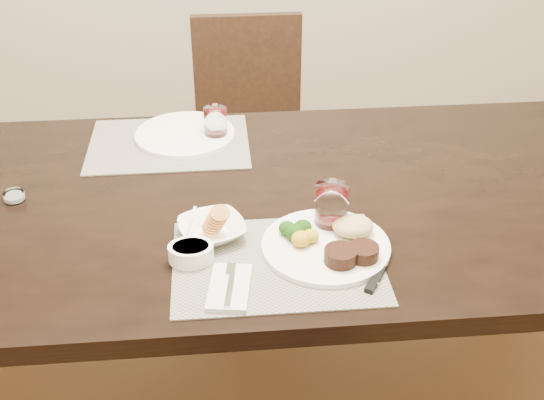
{
  "coord_description": "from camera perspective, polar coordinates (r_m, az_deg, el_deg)",
  "views": [
    {
      "loc": [
        -0.13,
        -1.48,
        1.67
      ],
      "look_at": [
        -0.01,
        -0.14,
        0.82
      ],
      "focal_mm": 45.0,
      "sensor_mm": 36.0,
      "label": 1
    }
  ],
  "objects": [
    {
      "name": "placemat_near",
      "position": [
        1.51,
        0.46,
        -5.22
      ],
      "size": [
        0.46,
        0.34,
        0.0
      ],
      "primitive_type": "cube",
      "color": "gray",
      "rests_on": "dining_table"
    },
    {
      "name": "cracker_bowl",
      "position": [
        1.58,
        -5.06,
        -2.43
      ],
      "size": [
        0.19,
        0.19,
        0.07
      ],
      "rotation": [
        0.0,
        0.0,
        0.31
      ],
      "color": "white",
      "rests_on": "placemat_near"
    },
    {
      "name": "far_plate",
      "position": [
        2.04,
        -7.3,
        5.48
      ],
      "size": [
        0.29,
        0.29,
        0.01
      ],
      "primitive_type": "cylinder",
      "color": "white",
      "rests_on": "placemat_far"
    },
    {
      "name": "wine_glass_near",
      "position": [
        1.6,
        4.97,
        -0.77
      ],
      "size": [
        0.08,
        0.08,
        0.11
      ],
      "rotation": [
        0.0,
        0.0,
        0.01
      ],
      "color": "silver",
      "rests_on": "placemat_near"
    },
    {
      "name": "chair_far",
      "position": [
        2.68,
        -1.87,
        6.45
      ],
      "size": [
        0.42,
        0.42,
        0.9
      ],
      "color": "black",
      "rests_on": "ground"
    },
    {
      "name": "placemat_far",
      "position": [
        2.01,
        -8.6,
        4.7
      ],
      "size": [
        0.46,
        0.34,
        0.0
      ],
      "primitive_type": "cube",
      "color": "gray",
      "rests_on": "dining_table"
    },
    {
      "name": "salt_cellar",
      "position": [
        1.84,
        -20.76,
        0.27
      ],
      "size": [
        0.05,
        0.05,
        0.02
      ],
      "rotation": [
        0.0,
        0.0,
        -0.15
      ],
      "color": "silver",
      "rests_on": "dining_table"
    },
    {
      "name": "sauce_ramekin",
      "position": [
        1.51,
        -6.8,
        -4.35
      ],
      "size": [
        0.1,
        0.15,
        0.08
      ],
      "rotation": [
        0.0,
        0.0,
        -0.41
      ],
      "color": "white",
      "rests_on": "placemat_near"
    },
    {
      "name": "napkin_fork",
      "position": [
        1.43,
        -3.57,
        -7.29
      ],
      "size": [
        0.1,
        0.16,
        0.01
      ],
      "rotation": [
        0.0,
        0.0,
        -0.15
      ],
      "color": "white",
      "rests_on": "placemat_near"
    },
    {
      "name": "dining_table",
      "position": [
        1.79,
        -0.06,
        -1.78
      ],
      "size": [
        2.0,
        1.0,
        0.75
      ],
      "color": "black",
      "rests_on": "ground"
    },
    {
      "name": "ground_plane",
      "position": [
        2.23,
        -0.05,
        -16.13
      ],
      "size": [
        4.5,
        4.5,
        0.0
      ],
      "primitive_type": "plane",
      "color": "#4A2D17",
      "rests_on": "ground"
    },
    {
      "name": "wine_glass_far",
      "position": [
        2.01,
        -4.73,
        6.31
      ],
      "size": [
        0.07,
        0.07,
        0.09
      ],
      "rotation": [
        0.0,
        0.0,
        -0.11
      ],
      "color": "silver",
      "rests_on": "placemat_far"
    },
    {
      "name": "steak_knife",
      "position": [
        1.49,
        8.43,
        -5.97
      ],
      "size": [
        0.08,
        0.21,
        0.01
      ],
      "rotation": [
        0.0,
        0.0,
        -0.55
      ],
      "color": "silver",
      "rests_on": "placemat_near"
    },
    {
      "name": "dinner_plate",
      "position": [
        1.54,
        5.06,
        -3.6
      ],
      "size": [
        0.29,
        0.29,
        0.05
      ],
      "rotation": [
        0.0,
        0.0,
        -0.21
      ],
      "color": "white",
      "rests_on": "placemat_near"
    }
  ]
}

